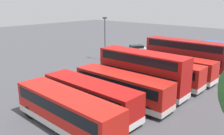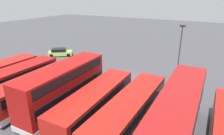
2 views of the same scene
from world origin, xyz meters
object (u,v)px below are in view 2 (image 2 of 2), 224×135
object	(u,v)px
bus_single_deck_seventh	(18,78)
bus_single_deck_fourth	(95,103)
lamp_post_tall	(180,48)
bus_double_decker_second	(178,117)
bus_double_decker_fifth	(64,87)
bus_single_deck_sixth	(37,87)
bus_single_deck_third	(130,112)
car_small_green	(60,52)

from	to	relation	value
bus_single_deck_seventh	bus_single_deck_fourth	bearing A→B (deg)	178.22
bus_single_deck_seventh	lamp_post_tall	world-z (taller)	lamp_post_tall
bus_double_decker_second	lamp_post_tall	xyz separation A→B (m)	(2.55, -13.33, 1.86)
bus_double_decker_fifth	lamp_post_tall	size ratio (longest dim) A/B	1.43
bus_single_deck_fourth	bus_double_decker_fifth	bearing A→B (deg)	1.14
bus_single_deck_sixth	bus_single_deck_seventh	distance (m)	3.85
bus_single_deck_sixth	bus_single_deck_fourth	bearing A→B (deg)	-178.36
bus_double_decker_second	bus_single_deck_third	world-z (taller)	bus_double_decker_second
bus_double_decker_second	car_small_green	bearing A→B (deg)	-29.55
bus_single_deck_fourth	bus_double_decker_second	bearing A→B (deg)	-180.00
bus_single_deck_third	lamp_post_tall	world-z (taller)	lamp_post_tall
bus_single_deck_fourth	car_small_green	world-z (taller)	bus_single_deck_fourth
bus_double_decker_fifth	lamp_post_tall	bearing A→B (deg)	-121.55
car_small_green	lamp_post_tall	bearing A→B (deg)	179.14
bus_single_deck_third	car_small_green	size ratio (longest dim) A/B	2.58
bus_double_decker_second	car_small_green	world-z (taller)	bus_double_decker_second
bus_single_deck_fourth	bus_single_deck_third	bearing A→B (deg)	-177.85
bus_single_deck_sixth	bus_single_deck_seventh	world-z (taller)	same
lamp_post_tall	bus_single_deck_fourth	bearing A→B (deg)	70.69
car_small_green	bus_single_deck_seventh	bearing A→B (deg)	113.54
bus_single_deck_third	bus_single_deck_sixth	xyz separation A→B (m)	(10.63, 0.33, -0.00)
bus_double_decker_second	bus_double_decker_fifth	bearing A→B (deg)	0.38
bus_double_decker_second	bus_single_deck_seventh	distance (m)	18.30
bus_double_decker_second	bus_single_deck_seventh	xyz separation A→B (m)	(18.28, -0.34, -0.83)
bus_single_deck_sixth	lamp_post_tall	distance (m)	18.23
bus_single_deck_third	bus_single_deck_seventh	bearing A→B (deg)	-0.85
bus_single_deck_sixth	car_small_green	bearing A→B (deg)	-55.27
car_small_green	lamp_post_tall	distance (m)	21.83
bus_single_deck_third	bus_double_decker_second	bearing A→B (deg)	178.11
bus_single_deck_fourth	car_small_green	distance (m)	21.71
lamp_post_tall	bus_single_deck_third	bearing A→B (deg)	84.44
bus_double_decker_fifth	bus_double_decker_second	bearing A→B (deg)	-179.62
bus_double_decker_second	bus_single_deck_fourth	xyz separation A→B (m)	(7.22, 0.00, -0.83)
bus_double_decker_fifth	car_small_green	distance (m)	19.19
bus_single_deck_third	bus_single_deck_sixth	bearing A→B (deg)	1.80
bus_single_deck_sixth	bus_single_deck_seventh	size ratio (longest dim) A/B	1.03
bus_single_deck_sixth	lamp_post_tall	size ratio (longest dim) A/B	1.47
lamp_post_tall	bus_single_deck_seventh	bearing A→B (deg)	39.55
bus_double_decker_second	bus_single_deck_sixth	distance (m)	14.50
bus_single_deck_seventh	lamp_post_tall	size ratio (longest dim) A/B	1.42
bus_double_decker_second	lamp_post_tall	bearing A→B (deg)	-79.15
car_small_green	bus_double_decker_second	bearing A→B (deg)	150.45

